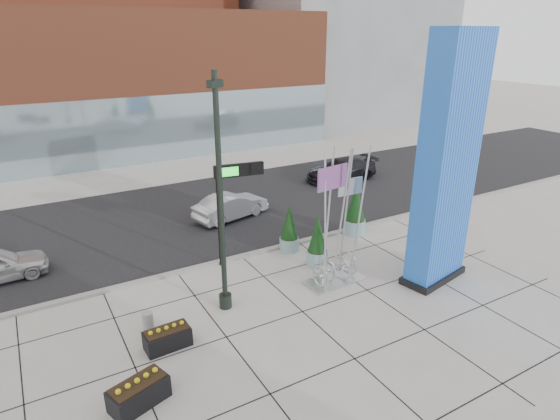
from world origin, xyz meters
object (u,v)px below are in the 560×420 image
lamp_post (222,221)px  concrete_bollard (148,322)px  blue_pylon (447,169)px  public_art_sculpture (336,249)px  car_silver_mid (231,206)px  overhead_street_sign (234,178)px

lamp_post → concrete_bollard: (-2.85, -0.05, -3.08)m
blue_pylon → public_art_sculpture: bearing=142.5°
public_art_sculpture → concrete_bollard: public_art_sculpture is taller
blue_pylon → car_silver_mid: 11.72m
car_silver_mid → public_art_sculpture: bearing=171.3°
blue_pylon → overhead_street_sign: bearing=128.6°
lamp_post → car_silver_mid: size_ratio=2.00×
blue_pylon → lamp_post: bearing=153.6°
blue_pylon → lamp_post: size_ratio=1.15×
concrete_bollard → overhead_street_sign: size_ratio=0.16×
blue_pylon → public_art_sculpture: blue_pylon is taller
blue_pylon → car_silver_mid: bearing=102.8°
overhead_street_sign → public_art_sculpture: bearing=-43.6°
blue_pylon → overhead_street_sign: (-6.32, 5.38, -0.84)m
overhead_street_sign → car_silver_mid: size_ratio=1.06×
lamp_post → public_art_sculpture: bearing=-5.8°
lamp_post → car_silver_mid: lamp_post is taller
lamp_post → overhead_street_sign: lamp_post is taller
public_art_sculpture → concrete_bollard: (-7.46, 0.42, -1.10)m
lamp_post → car_silver_mid: (3.79, 7.82, -2.75)m
overhead_street_sign → car_silver_mid: 5.95m
car_silver_mid → blue_pylon: bearing=-170.6°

